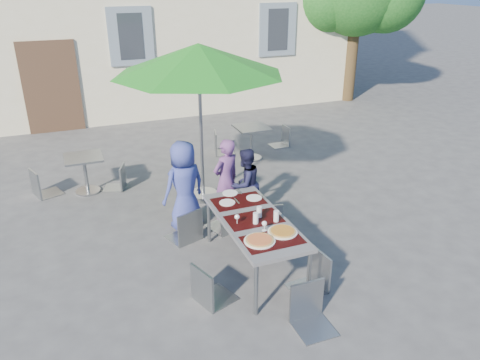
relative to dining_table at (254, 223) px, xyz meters
name	(u,v)px	position (x,y,z in m)	size (l,w,h in m)	color
ground	(244,281)	(-0.22, -0.22, -0.70)	(90.00, 90.00, 0.00)	#414143
dining_table	(254,223)	(0.00, 0.00, 0.00)	(0.80, 1.85, 0.76)	#434347
pizza_near_left	(260,240)	(-0.15, -0.52, 0.07)	(0.37, 0.37, 0.03)	white
pizza_near_right	(283,231)	(0.19, -0.44, 0.07)	(0.37, 0.37, 0.03)	white
glassware	(261,216)	(0.05, -0.10, 0.13)	(0.55, 0.40, 0.15)	silver
place_settings	(237,198)	(0.02, 0.64, 0.06)	(0.66, 0.49, 0.01)	white
child_0	(184,186)	(-0.54, 1.42, 0.01)	(0.69, 0.45, 1.41)	#354092
child_1	(226,180)	(0.14, 1.45, -0.02)	(0.49, 0.32, 1.35)	#653976
child_2	(245,184)	(0.45, 1.40, -0.11)	(0.57, 0.33, 1.16)	#1B1B3B
chair_0	(185,206)	(-0.64, 1.02, -0.13)	(0.54, 0.55, 0.96)	gray
chair_1	(229,193)	(0.06, 1.09, -0.07)	(0.60, 0.60, 1.06)	gray
chair_2	(269,200)	(0.64, 0.89, -0.20)	(0.46, 0.46, 0.86)	#90969B
chair_3	(208,263)	(-0.77, -0.45, -0.14)	(0.54, 0.54, 0.95)	gray
chair_4	(315,251)	(0.54, -0.66, -0.16)	(0.45, 0.44, 0.92)	gray
chair_5	(312,283)	(0.17, -1.23, -0.14)	(0.42, 0.43, 0.95)	gray
patio_umbrella	(199,60)	(0.02, 2.29, 1.70)	(2.76, 2.76, 2.65)	#AAACB1
cafe_table_0	(85,169)	(-1.85, 3.30, -0.25)	(0.64, 0.64, 0.69)	#AAACB1
bg_chair_l_0	(38,167)	(-2.61, 3.44, -0.14)	(0.54, 0.54, 0.95)	gray
bg_chair_r_0	(116,164)	(-1.31, 3.26, -0.21)	(0.48, 0.48, 0.84)	gray
cafe_table_1	(252,138)	(1.54, 3.74, -0.22)	(0.67, 0.67, 0.71)	#AAACB1
bg_chair_l_1	(220,129)	(1.03, 4.29, -0.14)	(0.51, 0.51, 0.94)	gray
bg_chair_r_1	(283,125)	(2.52, 4.25, -0.20)	(0.39, 0.38, 0.85)	#93999E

